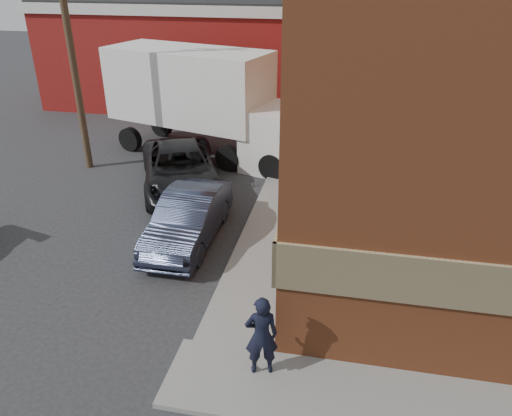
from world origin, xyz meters
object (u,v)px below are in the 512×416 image
at_px(sedan, 188,218).
at_px(box_truck, 207,97).
at_px(warehouse, 202,50).
at_px(suv_a, 181,169).
at_px(utility_pole, 70,43).
at_px(man, 261,336).

relative_size(sedan, box_truck, 0.49).
xyz_separation_m(warehouse, suv_a, (2.81, -12.29, -2.03)).
height_order(utility_pole, box_truck, utility_pole).
height_order(warehouse, suv_a, warehouse).
height_order(man, sedan, man).
bearing_deg(man, sedan, -72.79).
relative_size(warehouse, suv_a, 2.90).
relative_size(utility_pole, sedan, 2.04).
relative_size(man, box_truck, 0.20).
distance_m(warehouse, sedan, 16.44).
height_order(warehouse, man, warehouse).
bearing_deg(suv_a, sedan, -90.92).
bearing_deg(sedan, utility_pole, 140.87).
bearing_deg(warehouse, suv_a, -77.12).
bearing_deg(sedan, suv_a, 112.88).
bearing_deg(box_truck, sedan, -62.35).
bearing_deg(warehouse, sedan, -74.95).
relative_size(utility_pole, box_truck, 1.00).
bearing_deg(utility_pole, man, -47.32).
relative_size(utility_pole, suv_a, 1.60).
relative_size(warehouse, box_truck, 1.80).
bearing_deg(sedan, box_truck, 102.02).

